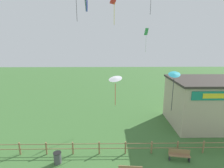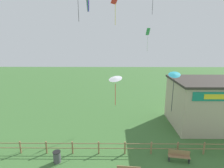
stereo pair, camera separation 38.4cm
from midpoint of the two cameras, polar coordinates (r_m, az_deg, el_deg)
The scene contains 9 objects.
wooden_fence at distance 16.24m, azimuth 0.66°, elevation -19.87°, with size 20.88×0.14×1.15m.
seaside_building at distance 23.23m, azimuth 29.95°, elevation -5.42°, with size 8.86×6.43×5.47m.
park_bench_by_building at distance 16.53m, azimuth 21.72°, elevation -20.90°, with size 1.77×0.65×0.95m.
trash_bin at distance 16.01m, azimuth -16.81°, elevation -21.83°, with size 0.64×0.64×0.97m.
kite_yellow_diamond at distance 24.57m, azimuth -10.57°, elevation 25.09°, with size 0.68×0.48×3.52m.
kite_green_diamond at distance 23.26m, azimuth 12.09°, elevation 15.23°, with size 0.62×0.58×2.95m.
kite_red_diamond at distance 20.60m, azimuth 1.67°, elevation 25.47°, with size 1.02×1.09×3.34m.
kite_cyan_delta at distance 15.28m, azimuth 20.35°, elevation 2.34°, with size 1.20×1.16×3.46m.
kite_white_delta at distance 16.15m, azimuth 1.80°, elevation 1.65°, with size 1.74×1.73×2.87m.
Camera 2 is at (0.13, -6.89, 9.67)m, focal length 28.00 mm.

